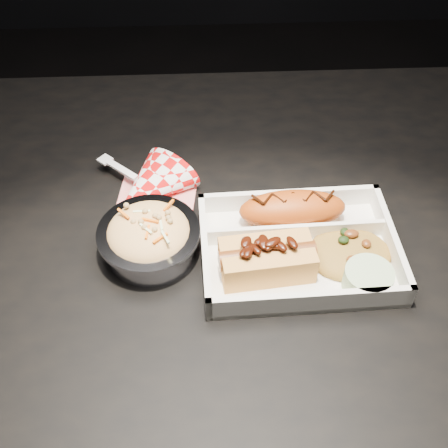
{
  "coord_description": "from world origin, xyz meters",
  "views": [
    {
      "loc": [
        -0.03,
        -0.5,
        1.32
      ],
      "look_at": [
        -0.01,
        -0.03,
        0.81
      ],
      "focal_mm": 45.0,
      "sensor_mm": 36.0,
      "label": 1
    }
  ],
  "objects": [
    {
      "name": "food_tray",
      "position": [
        0.08,
        -0.04,
        0.76
      ],
      "size": [
        0.26,
        0.19,
        0.04
      ],
      "rotation": [
        0.0,
        0.0,
        0.03
      ],
      "color": "white",
      "rests_on": "dining_table"
    },
    {
      "name": "hotdog",
      "position": [
        0.04,
        -0.07,
        0.78
      ],
      "size": [
        0.12,
        0.07,
        0.06
      ],
      "rotation": [
        0.0,
        0.0,
        0.1
      ],
      "color": "#E19E4D",
      "rests_on": "food_tray"
    },
    {
      "name": "dining_table",
      "position": [
        0.0,
        0.0,
        0.66
      ],
      "size": [
        1.2,
        0.8,
        0.75
      ],
      "color": "black",
      "rests_on": "ground"
    },
    {
      "name": "fried_pastry",
      "position": [
        0.08,
        0.01,
        0.78
      ],
      "size": [
        0.15,
        0.06,
        0.05
      ],
      "primitive_type": "ellipsoid",
      "rotation": [
        0.0,
        0.0,
        0.03
      ],
      "color": "#B84A12",
      "rests_on": "food_tray"
    },
    {
      "name": "fried_rice_mound",
      "position": [
        0.15,
        -0.05,
        0.77
      ],
      "size": [
        0.11,
        0.09,
        0.03
      ],
      "primitive_type": "ellipsoid",
      "rotation": [
        0.0,
        0.0,
        0.03
      ],
      "color": "#AC7D32",
      "rests_on": "food_tray"
    },
    {
      "name": "napkin_fork",
      "position": [
        -0.11,
        0.08,
        0.77
      ],
      "size": [
        0.15,
        0.15,
        0.1
      ],
      "rotation": [
        0.0,
        0.0,
        -0.73
      ],
      "color": "red",
      "rests_on": "dining_table"
    },
    {
      "name": "cupcake_liner",
      "position": [
        0.16,
        -0.1,
        0.77
      ],
      "size": [
        0.06,
        0.06,
        0.03
      ],
      "primitive_type": "cylinder",
      "color": "#ADCA99",
      "rests_on": "food_tray"
    },
    {
      "name": "foil_coleslaw_cup",
      "position": [
        -0.11,
        -0.03,
        0.78
      ],
      "size": [
        0.13,
        0.13,
        0.07
      ],
      "color": "silver",
      "rests_on": "dining_table"
    }
  ]
}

